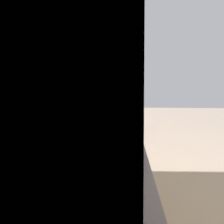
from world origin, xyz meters
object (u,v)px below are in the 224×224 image
(oven_range, at_px, (115,115))
(microwave, at_px, (112,148))
(kettle, at_px, (121,115))
(bowl, at_px, (122,131))

(oven_range, height_order, microwave, microwave)
(microwave, xyz_separation_m, kettle, (0.95, -0.12, -0.09))
(oven_range, distance_m, microwave, 2.20)
(oven_range, relative_size, kettle, 5.00)
(microwave, bearing_deg, bowl, -12.00)
(oven_range, xyz_separation_m, kettle, (-1.17, -0.08, 0.50))
(oven_range, xyz_separation_m, microwave, (-2.12, 0.03, 0.59))
(kettle, bearing_deg, bowl, 180.00)
(microwave, distance_m, kettle, 0.96)
(kettle, bearing_deg, oven_range, 3.96)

